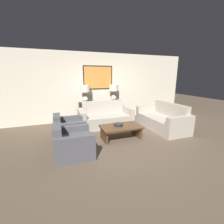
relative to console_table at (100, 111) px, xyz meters
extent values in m
plane|color=brown|center=(0.00, -2.18, -0.38)|extent=(20.00, 20.00, 0.00)
cube|color=beige|center=(0.00, 0.28, 0.94)|extent=(7.83, 0.10, 2.65)
cube|color=black|center=(0.00, 0.22, 1.32)|extent=(1.18, 0.01, 0.92)
cube|color=orange|center=(0.00, 0.22, 1.32)|extent=(1.10, 0.02, 0.84)
cube|color=black|center=(0.00, 0.00, 0.00)|extent=(1.64, 0.40, 0.77)
cylinder|color=silver|center=(-0.58, 0.00, 0.40)|extent=(0.18, 0.18, 0.02)
sphere|color=silver|center=(-0.58, 0.00, 0.51)|extent=(0.21, 0.21, 0.21)
cylinder|color=#8C7A51|center=(-0.58, 0.00, 0.71)|extent=(0.02, 0.02, 0.17)
cylinder|color=beige|center=(-0.58, 0.00, 0.92)|extent=(0.36, 0.36, 0.25)
cylinder|color=silver|center=(0.58, 0.00, 0.40)|extent=(0.18, 0.18, 0.02)
sphere|color=silver|center=(0.58, 0.00, 0.51)|extent=(0.21, 0.21, 0.21)
cylinder|color=#8C7A51|center=(0.58, 0.00, 0.71)|extent=(0.02, 0.02, 0.17)
cylinder|color=beige|center=(0.58, 0.00, 0.92)|extent=(0.36, 0.36, 0.25)
cube|color=#ADA393|center=(0.00, -0.81, -0.18)|extent=(1.53, 0.74, 0.40)
cube|color=#ADA393|center=(0.00, -0.35, 0.05)|extent=(1.53, 0.18, 0.86)
cube|color=#ADA393|center=(-0.85, -0.72, -0.06)|extent=(0.18, 0.92, 0.64)
cube|color=#ADA393|center=(0.85, -0.72, -0.06)|extent=(0.18, 0.92, 0.64)
cube|color=#ADA393|center=(1.63, -1.62, -0.18)|extent=(0.74, 1.53, 0.40)
cube|color=#ADA393|center=(2.08, -1.62, 0.05)|extent=(0.18, 1.53, 0.86)
cube|color=#ADA393|center=(1.72, -0.77, -0.06)|extent=(0.92, 0.18, 0.64)
cube|color=#ADA393|center=(1.72, -2.48, -0.06)|extent=(0.92, 0.18, 0.64)
cube|color=#4C331E|center=(0.07, -1.96, -0.03)|extent=(1.15, 0.66, 0.05)
cube|color=#4C331E|center=(-0.44, -1.96, -0.22)|extent=(0.07, 0.53, 0.33)
cube|color=#4C331E|center=(0.58, -1.96, -0.22)|extent=(0.07, 0.53, 0.33)
cylinder|color=#232328|center=(0.01, -1.91, 0.03)|extent=(0.25, 0.25, 0.07)
cube|color=#4C4C51|center=(-1.22, -1.47, -0.17)|extent=(0.66, 0.57, 0.42)
cube|color=#4C4C51|center=(-1.63, -1.47, -0.02)|extent=(0.18, 0.57, 0.73)
cube|color=#4C4C51|center=(-1.31, -1.83, -0.09)|extent=(0.84, 0.14, 0.58)
cube|color=#4C4C51|center=(-1.31, -1.12, -0.09)|extent=(0.84, 0.14, 0.58)
cube|color=#4C4C51|center=(-1.22, -2.44, -0.17)|extent=(0.66, 0.57, 0.42)
cube|color=#4C4C51|center=(-1.63, -2.44, -0.02)|extent=(0.18, 0.57, 0.73)
cube|color=#4C4C51|center=(-1.31, -2.79, -0.09)|extent=(0.84, 0.14, 0.58)
cube|color=#4C4C51|center=(-1.31, -2.08, -0.09)|extent=(0.84, 0.14, 0.58)
camera|label=1|loc=(-1.55, -5.68, 1.38)|focal=24.00mm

